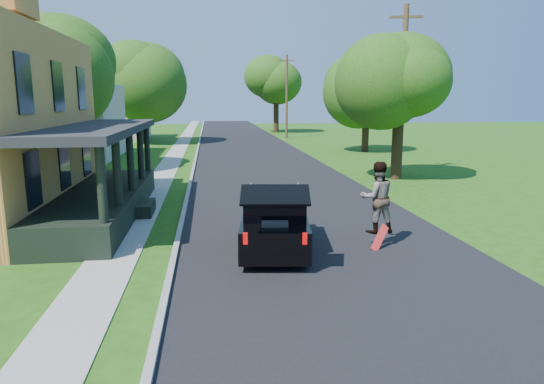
{
  "coord_description": "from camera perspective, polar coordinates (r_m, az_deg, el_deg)",
  "views": [
    {
      "loc": [
        -3.08,
        -11.02,
        3.99
      ],
      "look_at": [
        -1.28,
        3.0,
        1.28
      ],
      "focal_mm": 32.0,
      "sensor_mm": 36.0,
      "label": 1
    }
  ],
  "objects": [
    {
      "name": "tree_left_far",
      "position": [
        45.97,
        -15.49,
        13.06
      ],
      "size": [
        7.37,
        7.39,
        9.69
      ],
      "rotation": [
        0.0,
        0.0,
        -0.14
      ],
      "color": "black",
      "rests_on": "ground"
    },
    {
      "name": "sidewalk",
      "position": [
        31.37,
        -11.89,
        3.33
      ],
      "size": [
        1.3,
        120.0,
        0.03
      ],
      "primitive_type": "cube",
      "color": "gray",
      "rests_on": "ground"
    },
    {
      "name": "tree_right_far",
      "position": [
        59.55,
        0.45,
        13.3
      ],
      "size": [
        6.56,
        6.57,
        9.75
      ],
      "rotation": [
        0.0,
        0.0,
        -0.12
      ],
      "color": "black",
      "rests_on": "ground"
    },
    {
      "name": "neighbor_house_mid",
      "position": [
        36.54,
        -24.31,
        10.24
      ],
      "size": [
        12.78,
        12.78,
        8.3
      ],
      "color": "beige",
      "rests_on": "ground"
    },
    {
      "name": "neighbor_house_far",
      "position": [
        52.07,
        -19.2,
        10.5
      ],
      "size": [
        12.78,
        12.78,
        8.3
      ],
      "color": "beige",
      "rests_on": "ground"
    },
    {
      "name": "tree_left_mid",
      "position": [
        29.33,
        -22.78,
        13.88
      ],
      "size": [
        8.67,
        8.44,
        9.54
      ],
      "rotation": [
        0.0,
        0.0,
        0.43
      ],
      "color": "black",
      "rests_on": "ground"
    },
    {
      "name": "utility_pole_far",
      "position": [
        50.64,
        1.74,
        11.24
      ],
      "size": [
        1.45,
        0.6,
        8.39
      ],
      "rotation": [
        0.0,
        0.0,
        -0.34
      ],
      "color": "#3F271D",
      "rests_on": "ground"
    },
    {
      "name": "skateboard",
      "position": [
        13.47,
        12.55,
        -5.4
      ],
      "size": [
        0.62,
        0.42,
        0.71
      ],
      "rotation": [
        0.0,
        0.0,
        -0.15
      ],
      "color": "#B5120F",
      "rests_on": "ground"
    },
    {
      "name": "curb",
      "position": [
        31.29,
        -9.06,
        3.4
      ],
      "size": [
        0.15,
        120.0,
        0.12
      ],
      "primitive_type": "cube",
      "color": "gray",
      "rests_on": "ground"
    },
    {
      "name": "street",
      "position": [
        31.42,
        -1.65,
        3.57
      ],
      "size": [
        8.0,
        120.0,
        0.02
      ],
      "primitive_type": "cube",
      "color": "black",
      "rests_on": "ground"
    },
    {
      "name": "tree_right_near",
      "position": [
        25.28,
        14.83,
        13.66
      ],
      "size": [
        6.45,
        6.66,
        8.12
      ],
      "rotation": [
        0.0,
        0.0,
        -0.43
      ],
      "color": "black",
      "rests_on": "ground"
    },
    {
      "name": "tree_right_mid",
      "position": [
        38.16,
        11.08,
        12.67
      ],
      "size": [
        5.79,
        5.67,
        8.42
      ],
      "rotation": [
        0.0,
        0.0,
        0.02
      ],
      "color": "black",
      "rests_on": "ground"
    },
    {
      "name": "ground",
      "position": [
        12.12,
        7.91,
        -8.47
      ],
      "size": [
        140.0,
        140.0,
        0.0
      ],
      "primitive_type": "plane",
      "color": "#204C0F",
      "rests_on": "ground"
    },
    {
      "name": "front_walk",
      "position": [
        18.62,
        -27.32,
        -2.75
      ],
      "size": [
        6.5,
        1.2,
        0.03
      ],
      "primitive_type": "cube",
      "color": "gray",
      "rests_on": "ground"
    },
    {
      "name": "skateboarder",
      "position": [
        13.57,
        12.25,
        -0.63
      ],
      "size": [
        1.0,
        0.79,
        1.98
      ],
      "rotation": [
        0.0,
        0.0,
        3.19
      ],
      "color": "black",
      "rests_on": "ground"
    },
    {
      "name": "black_suv",
      "position": [
        13.03,
        0.31,
        -3.38
      ],
      "size": [
        2.19,
        4.57,
        2.05
      ],
      "rotation": [
        0.0,
        0.0,
        -0.13
      ],
      "color": "black",
      "rests_on": "ground"
    },
    {
      "name": "utility_pole_near",
      "position": [
        26.76,
        15.12,
        11.61
      ],
      "size": [
        1.64,
        0.51,
        8.73
      ],
      "rotation": [
        0.0,
        0.0,
        -0.24
      ],
      "color": "#3F271D",
      "rests_on": "ground"
    }
  ]
}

